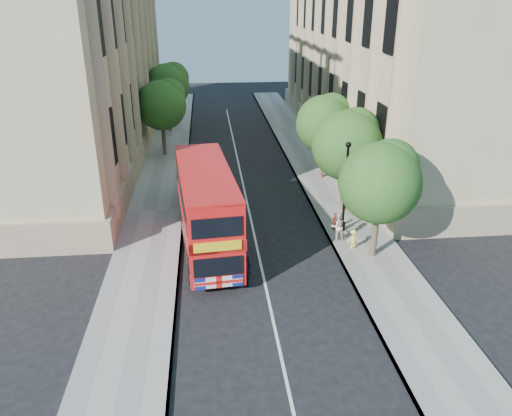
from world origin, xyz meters
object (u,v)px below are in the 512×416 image
object	(u,v)px
lamp_post	(345,191)
double_decker_bus	(206,207)
box_van	(207,180)
police_constable	(243,267)
woman_pedestrian	(338,226)

from	to	relation	value
lamp_post	double_decker_bus	bearing A→B (deg)	-170.66
box_van	lamp_post	bearing A→B (deg)	-34.95
double_decker_bus	police_constable	size ratio (longest dim) A/B	4.83
police_constable	woman_pedestrian	size ratio (longest dim) A/B	1.24
box_van	woman_pedestrian	world-z (taller)	box_van
lamp_post	double_decker_bus	world-z (taller)	lamp_post
box_van	woman_pedestrian	xyz separation A→B (m)	(6.95, -6.41, -0.59)
lamp_post	police_constable	bearing A→B (deg)	-139.51
lamp_post	woman_pedestrian	xyz separation A→B (m)	(-0.60, -1.13, -1.59)
police_constable	woman_pedestrian	bearing A→B (deg)	-142.10
double_decker_bus	police_constable	bearing A→B (deg)	-73.29
double_decker_bus	box_van	size ratio (longest dim) A/B	1.77
double_decker_bus	police_constable	xyz separation A→B (m)	(1.58, -3.89, -1.41)
box_van	woman_pedestrian	distance (m)	9.47
woman_pedestrian	police_constable	bearing A→B (deg)	30.18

